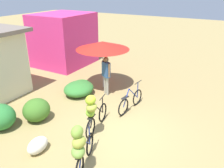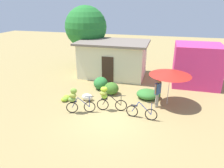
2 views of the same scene
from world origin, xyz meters
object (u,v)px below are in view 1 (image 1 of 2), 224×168
(market_umbrella, at_px, (103,45))
(shop_pink, at_px, (64,39))
(bicycle_leftmost, at_px, (80,146))
(person_vendor, at_px, (106,72))
(produce_sack, at_px, (38,145))
(bicycle_near_pile, at_px, (93,111))
(bicycle_center_loaded, at_px, (131,101))

(market_umbrella, bearing_deg, shop_pink, 63.89)
(bicycle_leftmost, height_order, person_vendor, person_vendor)
(shop_pink, relative_size, bicycle_leftmost, 2.08)
(person_vendor, bearing_deg, produce_sack, -177.06)
(bicycle_leftmost, height_order, bicycle_near_pile, bicycle_leftmost)
(bicycle_leftmost, bearing_deg, market_umbrella, 25.60)
(bicycle_center_loaded, xyz_separation_m, produce_sack, (-3.55, 1.30, -0.14))
(market_umbrella, bearing_deg, bicycle_near_pile, -153.38)
(shop_pink, bearing_deg, bicycle_leftmost, -137.50)
(bicycle_near_pile, xyz_separation_m, bicycle_center_loaded, (2.01, -0.38, -0.48))
(bicycle_leftmost, relative_size, person_vendor, 0.89)
(produce_sack, bearing_deg, bicycle_leftmost, -91.41)
(bicycle_center_loaded, relative_size, person_vendor, 0.97)
(bicycle_near_pile, bearing_deg, bicycle_center_loaded, -10.65)
(bicycle_near_pile, bearing_deg, produce_sack, 149.14)
(person_vendor, bearing_deg, bicycle_center_loaded, -114.93)
(produce_sack, bearing_deg, shop_pink, 34.39)
(bicycle_near_pile, xyz_separation_m, produce_sack, (-1.54, 0.92, -0.62))
(bicycle_near_pile, bearing_deg, bicycle_leftmost, -156.58)
(shop_pink, xyz_separation_m, bicycle_leftmost, (-6.80, -6.23, -0.66))
(bicycle_leftmost, relative_size, produce_sack, 2.20)
(shop_pink, distance_m, bicycle_near_pile, 7.64)
(bicycle_leftmost, height_order, produce_sack, bicycle_leftmost)
(bicycle_center_loaded, bearing_deg, shop_pink, 61.56)
(market_umbrella, distance_m, bicycle_center_loaded, 2.94)
(shop_pink, distance_m, produce_sack, 8.29)
(market_umbrella, bearing_deg, bicycle_center_loaded, -122.59)
(bicycle_center_loaded, height_order, person_vendor, person_vendor)
(bicycle_near_pile, xyz_separation_m, person_vendor, (2.71, 1.14, 0.22))
(market_umbrella, height_order, bicycle_center_loaded, market_umbrella)
(bicycle_leftmost, xyz_separation_m, bicycle_near_pile, (1.58, 0.68, 0.01))
(bicycle_center_loaded, height_order, produce_sack, bicycle_center_loaded)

